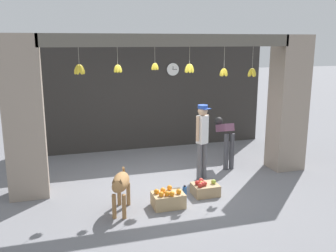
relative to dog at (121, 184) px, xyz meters
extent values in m
plane|color=slate|center=(1.24, 0.96, -0.51)|extent=(60.00, 60.00, 0.00)
cube|color=#2D2B28|center=(1.24, 3.79, 0.99)|extent=(6.86, 0.12, 3.01)
cube|color=gray|center=(-1.54, 1.26, 0.99)|extent=(0.70, 0.60, 3.01)
cube|color=gray|center=(4.02, 1.26, 0.99)|extent=(0.70, 0.60, 3.01)
cube|color=#5B564C|center=(1.24, 1.08, 2.37)|extent=(4.96, 0.24, 0.24)
cylinder|color=#B2AD99|center=(-0.52, 1.07, 2.10)|extent=(0.01, 0.01, 0.31)
ellipsoid|color=yellow|center=(-0.47, 1.07, 1.86)|extent=(0.13, 0.07, 0.20)
ellipsoid|color=yellow|center=(-0.49, 1.11, 1.86)|extent=(0.10, 0.12, 0.21)
ellipsoid|color=yellow|center=(-0.54, 1.11, 1.86)|extent=(0.10, 0.12, 0.21)
ellipsoid|color=yellow|center=(-0.57, 1.07, 1.86)|extent=(0.13, 0.07, 0.20)
ellipsoid|color=yellow|center=(-0.54, 1.02, 1.86)|extent=(0.10, 0.12, 0.21)
ellipsoid|color=yellow|center=(-0.49, 1.02, 1.86)|extent=(0.10, 0.12, 0.21)
cylinder|color=#B2AD99|center=(0.19, 1.10, 2.09)|extent=(0.01, 0.01, 0.33)
ellipsoid|color=yellow|center=(0.23, 1.10, 1.86)|extent=(0.11, 0.06, 0.16)
ellipsoid|color=yellow|center=(0.21, 1.14, 1.86)|extent=(0.09, 0.10, 0.17)
ellipsoid|color=yellow|center=(0.18, 1.14, 1.86)|extent=(0.07, 0.11, 0.17)
ellipsoid|color=yellow|center=(0.15, 1.12, 1.86)|extent=(0.10, 0.08, 0.17)
ellipsoid|color=yellow|center=(0.15, 1.09, 1.86)|extent=(0.10, 0.08, 0.17)
ellipsoid|color=yellow|center=(0.18, 1.07, 1.86)|extent=(0.07, 0.11, 0.17)
ellipsoid|color=yellow|center=(0.21, 1.07, 1.86)|extent=(0.09, 0.10, 0.17)
cylinder|color=#B2AD99|center=(0.88, 1.03, 2.10)|extent=(0.01, 0.01, 0.30)
ellipsoid|color=yellow|center=(0.92, 1.03, 1.89)|extent=(0.09, 0.05, 0.15)
ellipsoid|color=yellow|center=(0.91, 1.06, 1.89)|extent=(0.08, 0.09, 0.15)
ellipsoid|color=yellow|center=(0.88, 1.07, 1.89)|extent=(0.06, 0.09, 0.15)
ellipsoid|color=yellow|center=(0.85, 1.05, 1.89)|extent=(0.09, 0.07, 0.15)
ellipsoid|color=yellow|center=(0.85, 1.01, 1.89)|extent=(0.09, 0.07, 0.15)
ellipsoid|color=yellow|center=(0.88, 0.99, 1.89)|extent=(0.06, 0.09, 0.15)
ellipsoid|color=yellow|center=(0.91, 1.00, 1.89)|extent=(0.08, 0.09, 0.15)
cylinder|color=#B2AD99|center=(1.61, 1.12, 2.09)|extent=(0.01, 0.01, 0.34)
ellipsoid|color=yellow|center=(1.66, 1.12, 1.83)|extent=(0.13, 0.07, 0.20)
ellipsoid|color=yellow|center=(1.64, 1.16, 1.83)|extent=(0.11, 0.12, 0.21)
ellipsoid|color=yellow|center=(1.60, 1.17, 1.83)|extent=(0.08, 0.13, 0.20)
ellipsoid|color=yellow|center=(1.57, 1.14, 1.83)|extent=(0.13, 0.10, 0.20)
ellipsoid|color=yellow|center=(1.57, 1.10, 1.83)|extent=(0.13, 0.10, 0.20)
ellipsoid|color=yellow|center=(1.60, 1.07, 1.83)|extent=(0.08, 0.13, 0.20)
ellipsoid|color=yellow|center=(1.64, 1.08, 1.83)|extent=(0.11, 0.12, 0.21)
cylinder|color=#B2AD99|center=(2.32, 1.03, 2.04)|extent=(0.01, 0.01, 0.43)
ellipsoid|color=yellow|center=(2.36, 1.03, 1.74)|extent=(0.11, 0.06, 0.18)
ellipsoid|color=yellow|center=(2.33, 1.07, 1.74)|extent=(0.08, 0.11, 0.18)
ellipsoid|color=yellow|center=(2.28, 1.05, 1.74)|extent=(0.11, 0.09, 0.18)
ellipsoid|color=yellow|center=(2.28, 1.00, 1.74)|extent=(0.11, 0.09, 0.18)
ellipsoid|color=yellow|center=(2.33, 0.99, 1.74)|extent=(0.08, 0.11, 0.18)
cylinder|color=#B2AD99|center=(3.00, 1.12, 2.03)|extent=(0.01, 0.01, 0.45)
ellipsoid|color=yellow|center=(3.05, 1.12, 1.72)|extent=(0.13, 0.07, 0.19)
ellipsoid|color=yellow|center=(3.00, 1.17, 1.72)|extent=(0.07, 0.13, 0.19)
ellipsoid|color=yellow|center=(2.95, 1.12, 1.72)|extent=(0.13, 0.07, 0.19)
ellipsoid|color=yellow|center=(3.00, 1.07, 1.72)|extent=(0.07, 0.13, 0.19)
ellipsoid|color=#9E7042|center=(0.01, 0.04, 0.03)|extent=(0.48, 0.74, 0.27)
cylinder|color=#9E7042|center=(0.01, -0.23, -0.30)|extent=(0.07, 0.07, 0.42)
cylinder|color=#9E7042|center=(-0.15, -0.18, -0.30)|extent=(0.07, 0.07, 0.42)
cylinder|color=#9E7042|center=(0.17, 0.26, -0.30)|extent=(0.07, 0.07, 0.42)
cylinder|color=#9E7042|center=(0.02, 0.32, -0.30)|extent=(0.07, 0.07, 0.42)
ellipsoid|color=#9E7042|center=(-0.10, -0.31, 0.09)|extent=(0.25, 0.29, 0.19)
cone|color=brown|center=(-0.05, -0.33, 0.19)|extent=(0.06, 0.06, 0.08)
cone|color=brown|center=(-0.16, -0.30, 0.19)|extent=(0.06, 0.06, 0.08)
cylinder|color=#9E7042|center=(0.13, 0.40, 0.06)|extent=(0.11, 0.22, 0.28)
cylinder|color=#56565B|center=(1.98, 1.15, -0.12)|extent=(0.11, 0.11, 0.78)
cylinder|color=#56565B|center=(1.85, 1.09, -0.12)|extent=(0.11, 0.11, 0.78)
cube|color=white|center=(1.91, 1.12, 0.57)|extent=(0.25, 0.24, 0.59)
cylinder|color=tan|center=(2.04, 1.18, 0.60)|extent=(0.06, 0.06, 0.52)
cylinder|color=tan|center=(1.79, 1.06, 0.60)|extent=(0.06, 0.06, 0.52)
sphere|color=tan|center=(1.91, 1.12, 0.96)|extent=(0.20, 0.20, 0.20)
cylinder|color=#234299|center=(1.91, 1.12, 1.05)|extent=(0.21, 0.21, 0.07)
cube|color=#234299|center=(1.95, 1.03, 1.02)|extent=(0.20, 0.17, 0.01)
cylinder|color=#424247|center=(2.66, 1.51, -0.09)|extent=(0.11, 0.11, 0.83)
cylinder|color=#424247|center=(2.80, 1.51, -0.09)|extent=(0.11, 0.11, 0.83)
cube|color=#754760|center=(2.74, 1.80, 0.40)|extent=(0.25, 0.62, 0.32)
sphere|color=black|center=(2.76, 2.18, 0.48)|extent=(0.20, 0.20, 0.20)
cube|color=tan|center=(0.84, 0.00, -0.38)|extent=(0.56, 0.39, 0.25)
sphere|color=orange|center=(0.79, -0.10, -0.22)|extent=(0.09, 0.09, 0.09)
sphere|color=orange|center=(0.76, 0.07, -0.22)|extent=(0.09, 0.09, 0.09)
sphere|color=orange|center=(0.63, 0.03, -0.22)|extent=(0.09, 0.09, 0.09)
sphere|color=orange|center=(0.87, -0.14, -0.22)|extent=(0.09, 0.09, 0.09)
sphere|color=orange|center=(0.91, 0.14, -0.22)|extent=(0.09, 0.09, 0.09)
sphere|color=orange|center=(0.68, -0.10, -0.22)|extent=(0.09, 0.09, 0.09)
sphere|color=orange|center=(1.01, -0.08, -0.22)|extent=(0.09, 0.09, 0.09)
cube|color=tan|center=(1.66, 0.29, -0.40)|extent=(0.48, 0.40, 0.21)
sphere|color=#99B238|center=(1.57, 0.25, -0.26)|extent=(0.09, 0.09, 0.09)
sphere|color=red|center=(1.57, 0.29, -0.26)|extent=(0.09, 0.09, 0.09)
sphere|color=red|center=(1.51, 0.18, -0.26)|extent=(0.09, 0.09, 0.09)
sphere|color=red|center=(1.58, 0.23, -0.26)|extent=(0.09, 0.09, 0.09)
sphere|color=red|center=(1.51, 0.31, -0.26)|extent=(0.09, 0.09, 0.09)
sphere|color=red|center=(1.63, 0.24, -0.26)|extent=(0.09, 0.09, 0.09)
sphere|color=#99B238|center=(1.82, 0.27, -0.26)|extent=(0.09, 0.09, 0.09)
sphere|color=red|center=(1.62, 0.40, -0.26)|extent=(0.09, 0.09, 0.09)
cylinder|color=#2D60AD|center=(1.22, 0.21, -0.39)|extent=(0.08, 0.08, 0.24)
cylinder|color=black|center=(1.22, 0.21, -0.25)|extent=(0.04, 0.04, 0.03)
cylinder|color=black|center=(2.08, 3.72, 1.62)|extent=(0.35, 0.01, 0.35)
cylinder|color=white|center=(2.08, 3.71, 1.62)|extent=(0.33, 0.02, 0.33)
cube|color=black|center=(2.08, 3.69, 1.66)|extent=(0.01, 0.01, 0.09)
cube|color=black|center=(2.13, 3.69, 1.62)|extent=(0.13, 0.01, 0.01)
camera|label=1|loc=(-0.93, -5.91, 2.37)|focal=40.00mm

